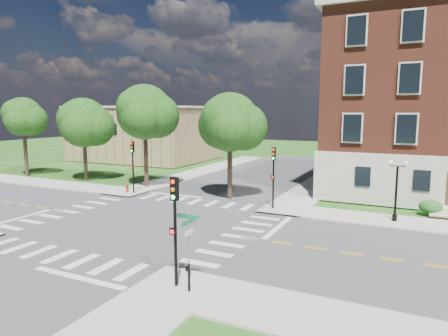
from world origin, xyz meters
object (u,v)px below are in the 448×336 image
at_px(traffic_signal_se, 175,218).
at_px(twin_lamp_west, 396,187).
at_px(traffic_signal_ne, 273,170).
at_px(push_button_post, 189,276).
at_px(street_sign_pole, 189,234).
at_px(traffic_signal_nw, 133,160).
at_px(fire_hydrant, 127,188).

relative_size(traffic_signal_se, twin_lamp_west, 1.13).
bearing_deg(traffic_signal_ne, twin_lamp_west, 1.33).
xyz_separation_m(traffic_signal_ne, push_button_post, (1.56, -15.44, -2.39)).
distance_m(traffic_signal_ne, street_sign_pole, 14.67).
relative_size(traffic_signal_ne, traffic_signal_nw, 1.00).
xyz_separation_m(traffic_signal_se, traffic_signal_ne, (-0.77, 15.22, 0.00)).
xyz_separation_m(twin_lamp_west, street_sign_pole, (-7.72, -14.81, -0.21)).
bearing_deg(traffic_signal_se, twin_lamp_west, 62.50).
relative_size(traffic_signal_se, push_button_post, 4.00).
xyz_separation_m(street_sign_pole, push_button_post, (0.48, -0.84, -1.51)).
bearing_deg(street_sign_pole, twin_lamp_west, 62.46).
bearing_deg(traffic_signal_ne, fire_hydrant, 179.35).
distance_m(traffic_signal_se, traffic_signal_nw, 20.89).
relative_size(twin_lamp_west, push_button_post, 3.53).
height_order(twin_lamp_west, push_button_post, twin_lamp_west).
xyz_separation_m(traffic_signal_se, fire_hydrant, (-15.25, 15.38, -2.72)).
xyz_separation_m(twin_lamp_west, push_button_post, (-7.24, -15.65, -1.73)).
height_order(traffic_signal_nw, fire_hydrant, traffic_signal_nw).
height_order(traffic_signal_nw, street_sign_pole, traffic_signal_nw).
bearing_deg(twin_lamp_west, street_sign_pole, -117.54).
xyz_separation_m(traffic_signal_nw, push_button_post, (15.14, -15.40, -2.39)).
xyz_separation_m(push_button_post, fire_hydrant, (-16.03, 15.61, -0.33)).
height_order(traffic_signal_se, push_button_post, traffic_signal_se).
bearing_deg(fire_hydrant, traffic_signal_ne, -0.65).
xyz_separation_m(traffic_signal_nw, street_sign_pole, (14.65, -14.57, -0.88)).
relative_size(street_sign_pole, push_button_post, 2.58).
bearing_deg(twin_lamp_west, push_button_post, -114.84).
distance_m(traffic_signal_se, traffic_signal_ne, 15.24).
xyz_separation_m(traffic_signal_ne, twin_lamp_west, (8.80, 0.20, -0.66)).
bearing_deg(street_sign_pole, traffic_signal_ne, 94.21).
distance_m(street_sign_pole, push_button_post, 1.79).
distance_m(traffic_signal_nw, push_button_post, 21.73).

